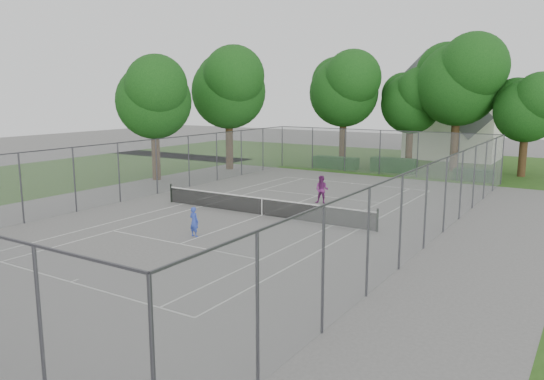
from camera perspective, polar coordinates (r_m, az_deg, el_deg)
The scene contains 18 objects.
ground at distance 27.94m, azimuth -1.09°, elevation -2.73°, with size 120.00×120.00×0.00m, color slate.
grass_far at distance 51.38m, azimuth 15.02°, elevation 2.92°, with size 60.00×20.00×0.00m, color #274D16.
grass_left at distance 43.83m, azimuth -25.93°, elevation 1.00°, with size 16.00×40.00×0.00m, color #274D16.
court_markings at distance 27.93m, azimuth -1.09°, elevation -2.72°, with size 11.03×23.83×0.01m.
tennis_net at distance 27.82m, azimuth -1.10°, elevation -1.71°, with size 12.87×0.10×1.10m.
perimeter_fence at distance 27.58m, azimuth -1.11°, elevation 0.93°, with size 18.08×34.08×3.52m.
tree_far_left at distance 48.03m, azimuth 7.81°, elevation 10.96°, with size 7.01×6.40×10.08m.
tree_far_midleft at distance 47.96m, azimuth 14.81°, elevation 9.47°, with size 5.96×5.44×8.57m.
tree_far_midright at distance 46.12m, azimuth 19.52°, elevation 11.34°, with size 7.69×7.02×11.05m.
tree_far_right at distance 44.80m, azimuth 25.82°, elevation 8.19°, with size 5.51×5.03×7.92m.
tree_side_back at distance 44.76m, azimuth -4.66°, elevation 11.16°, with size 7.08×6.46×10.17m.
tree_side_front at distance 39.89m, azimuth -12.61°, elevation 9.95°, with size 6.30×5.75×9.06m.
hedge_left at distance 45.78m, azimuth 6.84°, elevation 2.95°, with size 3.93×1.18×0.98m, color #154318.
hedge_mid at distance 44.30m, azimuth 12.95°, elevation 2.62°, with size 3.68×1.05×1.16m, color #154318.
hedge_right at distance 41.77m, azimuth 20.86°, elevation 1.53°, with size 2.78×1.02×0.83m, color #154318.
house at distance 55.26m, azimuth 19.07°, elevation 7.57°, with size 8.37×6.49×10.42m.
girl_player at distance 23.95m, azimuth -8.38°, elevation -3.39°, with size 0.49×0.32×1.35m, color blue.
woman_player at distance 30.91m, azimuth 5.38°, elevation 0.04°, with size 0.80×0.62×1.64m, color #7F2A76.
Camera 1 is at (14.93, -22.76, 6.31)m, focal length 35.00 mm.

